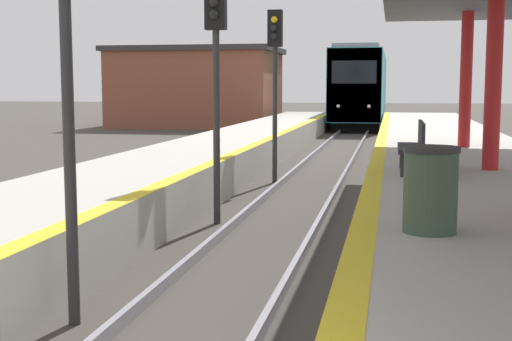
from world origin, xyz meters
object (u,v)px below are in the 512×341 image
object	(u,v)px
trash_bin	(431,189)
bench	(414,145)
train	(362,87)
signal_mid	(216,52)
signal_far	(275,63)
signal_near	(65,27)

from	to	relation	value
trash_bin	bench	xyz separation A→B (m)	(-0.02, 5.38, 0.03)
train	signal_mid	world-z (taller)	train
signal_far	trash_bin	xyz separation A→B (m)	(3.31, -9.93, -1.67)
signal_near	signal_far	bearing A→B (deg)	88.56
train	signal_near	distance (m)	39.48
signal_far	bench	distance (m)	5.85
trash_bin	bench	distance (m)	5.38
train	bench	bearing A→B (deg)	-85.95
trash_bin	signal_far	bearing A→B (deg)	108.44
signal_far	bench	size ratio (longest dim) A/B	2.50
signal_near	bench	xyz separation A→B (m)	(3.57, 6.48, -1.64)
train	signal_near	xyz separation A→B (m)	(-1.23, -39.46, 0.68)
signal_far	trash_bin	size ratio (longest dim) A/B	4.66
signal_near	train	bearing A→B (deg)	88.21
bench	signal_far	bearing A→B (deg)	125.90
train	bench	size ratio (longest dim) A/B	11.43
signal_near	bench	world-z (taller)	signal_near
signal_near	bench	size ratio (longest dim) A/B	2.50
signal_mid	signal_far	world-z (taller)	same
bench	signal_near	bearing A→B (deg)	-118.86
train	trash_bin	xyz separation A→B (m)	(2.35, -38.36, -0.99)
train	trash_bin	size ratio (longest dim) A/B	21.29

